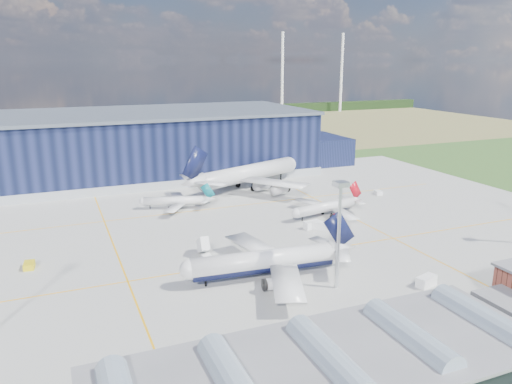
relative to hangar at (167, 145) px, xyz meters
name	(u,v)px	position (x,y,z in m)	size (l,w,h in m)	color
ground	(241,247)	(-2.81, -94.80, -11.62)	(600.00, 600.00, 0.00)	#29531F
apron	(228,235)	(-2.81, -84.80, -11.59)	(220.00, 160.00, 0.08)	gray
farmland	(120,134)	(-2.81, 125.20, -11.62)	(600.00, 220.00, 0.01)	olive
treeline	(105,115)	(-2.81, 205.20, -7.62)	(600.00, 8.00, 8.00)	black
hangar	(167,145)	(0.00, 0.00, 0.00)	(145.00, 62.00, 26.10)	black
glass_concourse	(349,370)	(-9.26, -154.80, -7.93)	(78.00, 23.00, 8.60)	black
light_mast_center	(339,218)	(7.19, -124.80, 3.82)	(2.60, 2.60, 23.00)	silver
airliner_navy	(263,250)	(-5.15, -114.67, -4.92)	(41.05, 40.15, 13.38)	silver
airliner_red	(325,202)	(30.17, -80.66, -7.01)	(28.27, 27.66, 9.22)	silver
airliner_widebody	(249,164)	(21.43, -39.80, -2.46)	(56.15, 54.93, 18.31)	silver
airliner_regional	(174,197)	(-10.41, -54.80, -7.58)	(24.77, 24.23, 8.08)	silver
gse_tug_a	(29,265)	(-52.55, -88.93, -10.85)	(2.26, 3.69, 1.54)	gold
gse_van_a	(312,225)	(21.08, -89.10, -10.53)	(2.17, 4.97, 2.17)	white
gse_cart_a	(378,193)	(60.77, -65.60, -10.90)	(2.21, 3.31, 1.43)	white
gse_van_b	(320,226)	(22.65, -91.08, -10.44)	(2.35, 5.12, 2.35)	white
gse_tug_c	(353,200)	(47.52, -69.68, -11.00)	(1.77, 2.83, 1.24)	gold
gse_van_c	(426,281)	(25.18, -131.36, -10.48)	(2.28, 4.74, 2.28)	white
airstair	(203,249)	(-13.30, -96.43, -9.95)	(2.08, 5.21, 3.33)	white
car_a	(483,303)	(29.09, -142.80, -10.97)	(1.53, 3.81, 1.30)	#99999E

